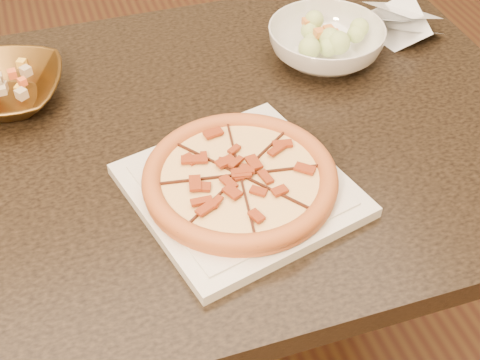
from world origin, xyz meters
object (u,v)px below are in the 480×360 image
at_px(salad_bowl, 326,43).
at_px(bronze_bowl, 1,90).
at_px(dining_table, 169,188).
at_px(plate, 240,189).
at_px(pizza, 240,178).

bearing_deg(salad_bowl, bronze_bowl, 174.62).
bearing_deg(dining_table, plate, -64.15).
relative_size(bronze_bowl, salad_bowl, 0.98).
xyz_separation_m(plate, pizza, (0.00, 0.00, 0.02)).
height_order(bronze_bowl, salad_bowl, salad_bowl).
distance_m(dining_table, plate, 0.22).
height_order(pizza, bronze_bowl, bronze_bowl).
bearing_deg(bronze_bowl, plate, -47.92).
bearing_deg(plate, salad_bowl, 47.61).
distance_m(bronze_bowl, salad_bowl, 0.59).
height_order(dining_table, salad_bowl, salad_bowl).
bearing_deg(plate, bronze_bowl, 132.08).
height_order(plate, bronze_bowl, bronze_bowl).
relative_size(dining_table, pizza, 4.51).
relative_size(dining_table, plate, 3.65).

